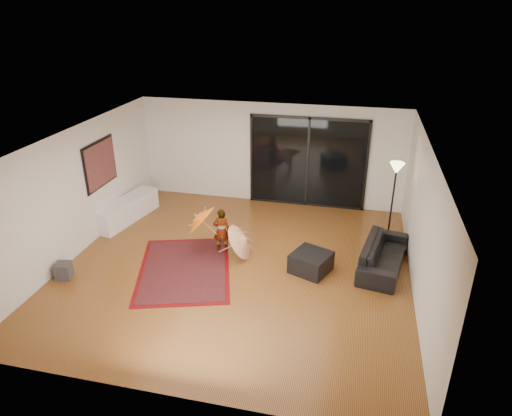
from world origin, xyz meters
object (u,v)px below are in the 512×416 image
(ottoman, at_px, (311,262))
(child, at_px, (221,230))
(sofa, at_px, (383,255))
(media_console, at_px, (127,210))

(ottoman, bearing_deg, child, 168.71)
(sofa, height_order, child, child)
(child, bearing_deg, ottoman, 150.13)
(media_console, bearing_deg, sofa, 3.22)
(media_console, bearing_deg, ottoman, -4.61)
(child, bearing_deg, sofa, 162.76)
(ottoman, distance_m, child, 2.07)
(media_console, height_order, child, child)
(media_console, distance_m, sofa, 6.26)
(media_console, bearing_deg, child, -7.76)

